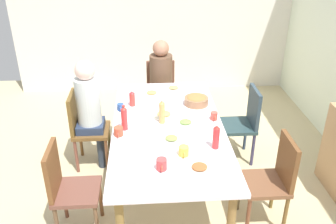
{
  "coord_description": "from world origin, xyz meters",
  "views": [
    {
      "loc": [
        3.13,
        -0.21,
        2.55
      ],
      "look_at": [
        0.0,
        0.0,
        0.93
      ],
      "focal_mm": 39.18,
      "sensor_mm": 36.0,
      "label": 1
    }
  ],
  "objects_px": {
    "chair_0": "(274,177)",
    "plate_2": "(164,115)",
    "plate_4": "(171,139)",
    "chair_1": "(67,186)",
    "bottle_2": "(132,98)",
    "bottle_0": "(162,112)",
    "plate_5": "(186,123)",
    "bottle_1": "(124,118)",
    "dining_table": "(168,132)",
    "cup_4": "(118,131)",
    "chair_4": "(244,120)",
    "person_3": "(90,106)",
    "bowl_0": "(196,100)",
    "cup_2": "(162,164)",
    "plate_0": "(199,168)",
    "plate_1": "(174,88)",
    "cup_1": "(214,116)",
    "bottle_3": "(216,137)",
    "chair_3": "(84,125)",
    "cup_0": "(184,151)",
    "person_2": "(161,77)",
    "cup_3": "(120,107)",
    "plate_3": "(152,93)"
  },
  "relations": [
    {
      "from": "person_2",
      "to": "cup_2",
      "type": "xyz_separation_m",
      "value": [
        2.08,
        -0.1,
        0.09
      ]
    },
    {
      "from": "cup_0",
      "to": "plate_4",
      "type": "bearing_deg",
      "value": -160.69
    },
    {
      "from": "chair_4",
      "to": "plate_2",
      "type": "relative_size",
      "value": 3.61
    },
    {
      "from": "person_2",
      "to": "plate_1",
      "type": "relative_size",
      "value": 6.11
    },
    {
      "from": "chair_4",
      "to": "bottle_3",
      "type": "height_order",
      "value": "bottle_3"
    },
    {
      "from": "bottle_1",
      "to": "bottle_2",
      "type": "bearing_deg",
      "value": 172.98
    },
    {
      "from": "cup_2",
      "to": "cup_3",
      "type": "height_order",
      "value": "cup_2"
    },
    {
      "from": "chair_0",
      "to": "cup_4",
      "type": "height_order",
      "value": "chair_0"
    },
    {
      "from": "chair_3",
      "to": "person_3",
      "type": "xyz_separation_m",
      "value": [
        -0.0,
        0.09,
        0.24
      ]
    },
    {
      "from": "bowl_0",
      "to": "cup_1",
      "type": "height_order",
      "value": "bowl_0"
    },
    {
      "from": "dining_table",
      "to": "bottle_2",
      "type": "height_order",
      "value": "bottle_2"
    },
    {
      "from": "plate_1",
      "to": "bowl_0",
      "type": "relative_size",
      "value": 0.77
    },
    {
      "from": "chair_4",
      "to": "plate_2",
      "type": "height_order",
      "value": "chair_4"
    },
    {
      "from": "plate_1",
      "to": "plate_2",
      "type": "bearing_deg",
      "value": -13.03
    },
    {
      "from": "chair_0",
      "to": "plate_2",
      "type": "bearing_deg",
      "value": -127.9
    },
    {
      "from": "chair_0",
      "to": "bottle_1",
      "type": "distance_m",
      "value": 1.48
    },
    {
      "from": "chair_4",
      "to": "person_3",
      "type": "bearing_deg",
      "value": -90.0
    },
    {
      "from": "bottle_3",
      "to": "bottle_0",
      "type": "bearing_deg",
      "value": -137.43
    },
    {
      "from": "person_2",
      "to": "bottle_1",
      "type": "distance_m",
      "value": 1.47
    },
    {
      "from": "chair_1",
      "to": "cup_4",
      "type": "bearing_deg",
      "value": 130.34
    },
    {
      "from": "chair_3",
      "to": "bowl_0",
      "type": "height_order",
      "value": "chair_3"
    },
    {
      "from": "chair_3",
      "to": "bottle_2",
      "type": "height_order",
      "value": "bottle_2"
    },
    {
      "from": "cup_2",
      "to": "cup_3",
      "type": "distance_m",
      "value": 1.15
    },
    {
      "from": "plate_2",
      "to": "cup_1",
      "type": "xyz_separation_m",
      "value": [
        0.11,
        0.5,
        0.03
      ]
    },
    {
      "from": "chair_3",
      "to": "cup_0",
      "type": "xyz_separation_m",
      "value": [
        1.06,
        1.02,
        0.31
      ]
    },
    {
      "from": "chair_3",
      "to": "cup_1",
      "type": "distance_m",
      "value": 1.49
    },
    {
      "from": "dining_table",
      "to": "cup_4",
      "type": "distance_m",
      "value": 0.51
    },
    {
      "from": "plate_5",
      "to": "bottle_1",
      "type": "height_order",
      "value": "bottle_1"
    },
    {
      "from": "bowl_0",
      "to": "bottle_0",
      "type": "xyz_separation_m",
      "value": [
        0.39,
        -0.4,
        0.07
      ]
    },
    {
      "from": "person_3",
      "to": "cup_3",
      "type": "height_order",
      "value": "person_3"
    },
    {
      "from": "chair_1",
      "to": "person_3",
      "type": "height_order",
      "value": "person_3"
    },
    {
      "from": "plate_4",
      "to": "chair_1",
      "type": "bearing_deg",
      "value": -74.65
    },
    {
      "from": "bottle_2",
      "to": "plate_1",
      "type": "bearing_deg",
      "value": 129.72
    },
    {
      "from": "chair_0",
      "to": "chair_3",
      "type": "height_order",
      "value": "same"
    },
    {
      "from": "chair_0",
      "to": "plate_3",
      "type": "bearing_deg",
      "value": -140.27
    },
    {
      "from": "dining_table",
      "to": "cup_0",
      "type": "xyz_separation_m",
      "value": [
        0.53,
        0.1,
        0.12
      ]
    },
    {
      "from": "cup_2",
      "to": "bottle_3",
      "type": "bearing_deg",
      "value": 120.3
    },
    {
      "from": "person_3",
      "to": "bottle_0",
      "type": "height_order",
      "value": "person_3"
    },
    {
      "from": "bottle_2",
      "to": "bottle_3",
      "type": "relative_size",
      "value": 0.78
    },
    {
      "from": "bottle_2",
      "to": "bottle_0",
      "type": "bearing_deg",
      "value": 36.41
    },
    {
      "from": "plate_1",
      "to": "cup_1",
      "type": "relative_size",
      "value": 1.91
    },
    {
      "from": "plate_2",
      "to": "plate_4",
      "type": "distance_m",
      "value": 0.48
    },
    {
      "from": "plate_1",
      "to": "bottle_1",
      "type": "relative_size",
      "value": 0.79
    },
    {
      "from": "plate_1",
      "to": "bowl_0",
      "type": "bearing_deg",
      "value": 27.24
    },
    {
      "from": "cup_2",
      "to": "bottle_2",
      "type": "xyz_separation_m",
      "value": [
        -1.18,
        -0.26,
        0.04
      ]
    },
    {
      "from": "plate_0",
      "to": "plate_1",
      "type": "height_order",
      "value": "same"
    },
    {
      "from": "cup_0",
      "to": "bottle_0",
      "type": "distance_m",
      "value": 0.61
    },
    {
      "from": "plate_5",
      "to": "bowl_0",
      "type": "height_order",
      "value": "bowl_0"
    },
    {
      "from": "person_3",
      "to": "plate_4",
      "type": "height_order",
      "value": "person_3"
    },
    {
      "from": "chair_0",
      "to": "plate_4",
      "type": "xyz_separation_m",
      "value": [
        -0.26,
        -0.91,
        0.28
      ]
    }
  ]
}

